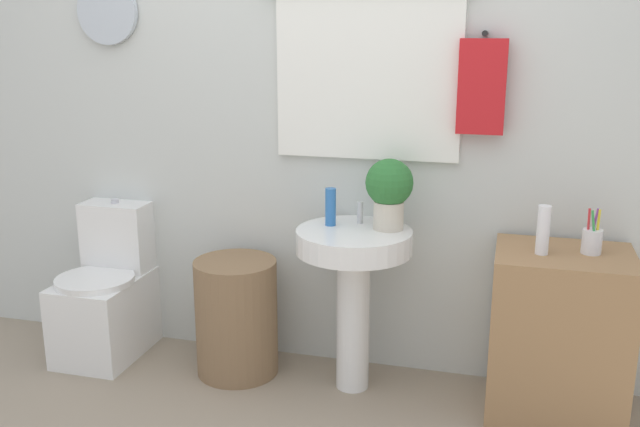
{
  "coord_description": "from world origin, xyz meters",
  "views": [
    {
      "loc": [
        0.86,
        -2.05,
        1.62
      ],
      "look_at": [
        0.08,
        0.8,
        0.83
      ],
      "focal_mm": 39.72,
      "sensor_mm": 36.0,
      "label": 1
    }
  ],
  "objects_px": {
    "toilet": "(107,297)",
    "toothbrush_cup": "(592,240)",
    "pedestal_sink": "(354,270)",
    "wooden_cabinet": "(558,335)",
    "soap_bottle": "(331,207)",
    "laundry_hamper": "(237,317)",
    "lotion_bottle": "(543,230)",
    "potted_plant": "(389,189)"
  },
  "relations": [
    {
      "from": "pedestal_sink",
      "to": "wooden_cabinet",
      "type": "xyz_separation_m",
      "value": [
        0.88,
        -0.0,
        -0.21
      ]
    },
    {
      "from": "potted_plant",
      "to": "wooden_cabinet",
      "type": "bearing_deg",
      "value": -4.62
    },
    {
      "from": "wooden_cabinet",
      "to": "soap_bottle",
      "type": "distance_m",
      "value": 1.11
    },
    {
      "from": "toilet",
      "to": "potted_plant",
      "type": "relative_size",
      "value": 2.47
    },
    {
      "from": "potted_plant",
      "to": "lotion_bottle",
      "type": "xyz_separation_m",
      "value": [
        0.65,
        -0.1,
        -0.11
      ]
    },
    {
      "from": "toilet",
      "to": "lotion_bottle",
      "type": "height_order",
      "value": "lotion_bottle"
    },
    {
      "from": "toilet",
      "to": "laundry_hamper",
      "type": "distance_m",
      "value": 0.71
    },
    {
      "from": "wooden_cabinet",
      "to": "soap_bottle",
      "type": "bearing_deg",
      "value": 177.14
    },
    {
      "from": "pedestal_sink",
      "to": "soap_bottle",
      "type": "xyz_separation_m",
      "value": [
        -0.12,
        0.05,
        0.27
      ]
    },
    {
      "from": "pedestal_sink",
      "to": "wooden_cabinet",
      "type": "bearing_deg",
      "value": -0.0
    },
    {
      "from": "pedestal_sink",
      "to": "toothbrush_cup",
      "type": "height_order",
      "value": "toothbrush_cup"
    },
    {
      "from": "pedestal_sink",
      "to": "laundry_hamper",
      "type": "bearing_deg",
      "value": -180.0
    },
    {
      "from": "soap_bottle",
      "to": "lotion_bottle",
      "type": "bearing_deg",
      "value": -5.68
    },
    {
      "from": "pedestal_sink",
      "to": "soap_bottle",
      "type": "bearing_deg",
      "value": 157.38
    },
    {
      "from": "laundry_hamper",
      "to": "soap_bottle",
      "type": "height_order",
      "value": "soap_bottle"
    },
    {
      "from": "soap_bottle",
      "to": "wooden_cabinet",
      "type": "bearing_deg",
      "value": -2.86
    },
    {
      "from": "laundry_hamper",
      "to": "wooden_cabinet",
      "type": "bearing_deg",
      "value": 0.0
    },
    {
      "from": "wooden_cabinet",
      "to": "potted_plant",
      "type": "distance_m",
      "value": 0.94
    },
    {
      "from": "potted_plant",
      "to": "toothbrush_cup",
      "type": "xyz_separation_m",
      "value": [
        0.84,
        -0.04,
        -0.15
      ]
    },
    {
      "from": "pedestal_sink",
      "to": "lotion_bottle",
      "type": "height_order",
      "value": "lotion_bottle"
    },
    {
      "from": "pedestal_sink",
      "to": "soap_bottle",
      "type": "distance_m",
      "value": 0.3
    },
    {
      "from": "toilet",
      "to": "wooden_cabinet",
      "type": "xyz_separation_m",
      "value": [
        2.16,
        -0.03,
        0.07
      ]
    },
    {
      "from": "pedestal_sink",
      "to": "potted_plant",
      "type": "bearing_deg",
      "value": 23.2
    },
    {
      "from": "toilet",
      "to": "pedestal_sink",
      "type": "xyz_separation_m",
      "value": [
        1.28,
        -0.03,
        0.28
      ]
    },
    {
      "from": "soap_bottle",
      "to": "potted_plant",
      "type": "xyz_separation_m",
      "value": [
        0.26,
        0.01,
        0.1
      ]
    },
    {
      "from": "laundry_hamper",
      "to": "potted_plant",
      "type": "xyz_separation_m",
      "value": [
        0.71,
        0.06,
        0.65
      ]
    },
    {
      "from": "potted_plant",
      "to": "toothbrush_cup",
      "type": "relative_size",
      "value": 1.69
    },
    {
      "from": "soap_bottle",
      "to": "toothbrush_cup",
      "type": "relative_size",
      "value": 0.92
    },
    {
      "from": "laundry_hamper",
      "to": "lotion_bottle",
      "type": "height_order",
      "value": "lotion_bottle"
    },
    {
      "from": "lotion_bottle",
      "to": "potted_plant",
      "type": "bearing_deg",
      "value": 171.19
    },
    {
      "from": "toilet",
      "to": "potted_plant",
      "type": "distance_m",
      "value": 1.56
    },
    {
      "from": "lotion_bottle",
      "to": "toothbrush_cup",
      "type": "height_order",
      "value": "lotion_bottle"
    },
    {
      "from": "potted_plant",
      "to": "toothbrush_cup",
      "type": "bearing_deg",
      "value": -2.72
    },
    {
      "from": "laundry_hamper",
      "to": "potted_plant",
      "type": "height_order",
      "value": "potted_plant"
    },
    {
      "from": "toothbrush_cup",
      "to": "pedestal_sink",
      "type": "bearing_deg",
      "value": -178.82
    },
    {
      "from": "pedestal_sink",
      "to": "potted_plant",
      "type": "relative_size",
      "value": 2.41
    },
    {
      "from": "toilet",
      "to": "toothbrush_cup",
      "type": "height_order",
      "value": "toothbrush_cup"
    },
    {
      "from": "pedestal_sink",
      "to": "wooden_cabinet",
      "type": "height_order",
      "value": "pedestal_sink"
    },
    {
      "from": "laundry_hamper",
      "to": "pedestal_sink",
      "type": "relative_size",
      "value": 0.74
    },
    {
      "from": "wooden_cabinet",
      "to": "lotion_bottle",
      "type": "bearing_deg",
      "value": -157.52
    },
    {
      "from": "soap_bottle",
      "to": "potted_plant",
      "type": "relative_size",
      "value": 0.54
    },
    {
      "from": "wooden_cabinet",
      "to": "potted_plant",
      "type": "relative_size",
      "value": 2.32
    }
  ]
}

